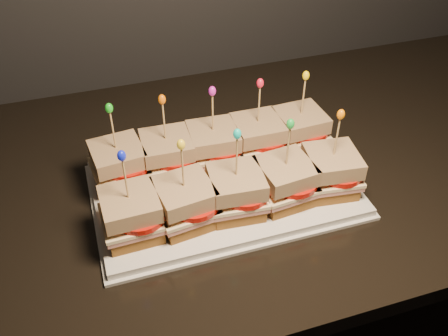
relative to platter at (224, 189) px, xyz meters
name	(u,v)px	position (x,y,z in m)	size (l,w,h in m)	color
granite_slab	(1,219)	(-0.37, 0.07, -0.02)	(2.63, 0.71, 0.03)	black
platter	(224,189)	(0.00, 0.00, 0.00)	(0.43, 0.26, 0.02)	white
platter_rim	(224,191)	(0.00, 0.00, -0.01)	(0.44, 0.28, 0.01)	white
sandwich_0_bread_bot	(121,177)	(-0.16, 0.06, 0.02)	(0.08, 0.08, 0.02)	#613610
sandwich_0_ham	(120,170)	(-0.16, 0.06, 0.04)	(0.09, 0.08, 0.01)	tan
sandwich_0_cheese	(119,167)	(-0.16, 0.06, 0.04)	(0.09, 0.09, 0.01)	#FFE6AC
sandwich_0_tomato	(127,164)	(-0.15, 0.06, 0.05)	(0.08, 0.08, 0.01)	red
sandwich_0_bread_top	(117,154)	(-0.16, 0.06, 0.07)	(0.08, 0.08, 0.03)	#5F3113
sandwich_0_pick	(113,132)	(-0.16, 0.06, 0.11)	(0.00, 0.00, 0.09)	tan
sandwich_0_frill	(109,108)	(-0.16, 0.06, 0.16)	(0.01, 0.01, 0.02)	green
sandwich_1_bread_bot	(168,167)	(-0.08, 0.06, 0.02)	(0.08, 0.08, 0.02)	#613610
sandwich_1_ham	(168,160)	(-0.08, 0.06, 0.04)	(0.09, 0.08, 0.01)	tan
sandwich_1_cheese	(167,157)	(-0.08, 0.06, 0.04)	(0.09, 0.09, 0.01)	#FFE6AC
sandwich_1_tomato	(175,155)	(-0.07, 0.06, 0.05)	(0.08, 0.08, 0.01)	red
sandwich_1_bread_top	(166,145)	(-0.08, 0.06, 0.07)	(0.08, 0.08, 0.03)	#5F3113
sandwich_1_pick	(164,123)	(-0.08, 0.06, 0.11)	(0.00, 0.00, 0.09)	tan
sandwich_1_frill	(162,99)	(-0.08, 0.06, 0.16)	(0.01, 0.01, 0.02)	#E66305
sandwich_2_bread_bot	(213,158)	(0.00, 0.06, 0.02)	(0.08, 0.08, 0.02)	#613610
sandwich_2_ham	(213,152)	(0.00, 0.06, 0.04)	(0.09, 0.08, 0.01)	tan
sandwich_2_cheese	(213,148)	(0.00, 0.06, 0.04)	(0.09, 0.09, 0.01)	#FFE6AC
sandwich_2_tomato	(221,146)	(0.01, 0.06, 0.05)	(0.08, 0.08, 0.01)	red
sandwich_2_bread_top	(213,136)	(0.00, 0.06, 0.07)	(0.08, 0.08, 0.03)	#5F3113
sandwich_2_pick	(213,115)	(0.00, 0.06, 0.11)	(0.00, 0.00, 0.09)	tan
sandwich_2_frill	(212,91)	(0.00, 0.06, 0.16)	(0.01, 0.01, 0.02)	#CD1EB5
sandwich_3_bread_bot	(257,150)	(0.08, 0.06, 0.02)	(0.08, 0.08, 0.02)	#613610
sandwich_3_ham	(257,143)	(0.08, 0.06, 0.04)	(0.09, 0.08, 0.01)	tan
sandwich_3_cheese	(257,140)	(0.08, 0.06, 0.04)	(0.09, 0.09, 0.01)	#FFE6AC
sandwich_3_tomato	(265,137)	(0.09, 0.06, 0.05)	(0.08, 0.08, 0.01)	red
sandwich_3_bread_top	(258,128)	(0.08, 0.06, 0.07)	(0.08, 0.08, 0.03)	#5F3113
sandwich_3_pick	(259,107)	(0.08, 0.06, 0.11)	(0.00, 0.00, 0.09)	tan
sandwich_3_frill	(260,83)	(0.08, 0.06, 0.16)	(0.01, 0.01, 0.02)	red
sandwich_4_bread_bot	(298,141)	(0.16, 0.06, 0.02)	(0.08, 0.08, 0.02)	#613610
sandwich_4_ham	(299,135)	(0.16, 0.06, 0.04)	(0.09, 0.08, 0.01)	tan
sandwich_4_cheese	(299,132)	(0.16, 0.06, 0.04)	(0.09, 0.09, 0.01)	#FFE6AC
sandwich_4_tomato	(307,129)	(0.17, 0.06, 0.05)	(0.08, 0.08, 0.01)	red
sandwich_4_bread_top	(301,120)	(0.16, 0.06, 0.07)	(0.08, 0.08, 0.03)	#5F3113
sandwich_4_pick	(303,99)	(0.16, 0.06, 0.11)	(0.00, 0.00, 0.09)	tan
sandwich_4_frill	(306,76)	(0.16, 0.06, 0.16)	(0.01, 0.01, 0.02)	yellow
sandwich_5_bread_bot	(133,227)	(-0.16, -0.06, 0.02)	(0.08, 0.08, 0.02)	#613610
sandwich_5_ham	(132,220)	(-0.16, -0.06, 0.04)	(0.09, 0.08, 0.01)	tan
sandwich_5_cheese	(132,217)	(-0.16, -0.06, 0.04)	(0.09, 0.09, 0.01)	#FFE6AC
sandwich_5_tomato	(140,214)	(-0.15, -0.07, 0.05)	(0.08, 0.08, 0.01)	red
sandwich_5_bread_top	(130,204)	(-0.16, -0.06, 0.07)	(0.08, 0.08, 0.03)	#5F3113
sandwich_5_pick	(126,181)	(-0.16, -0.06, 0.11)	(0.00, 0.00, 0.09)	tan
sandwich_5_frill	(122,156)	(-0.16, -0.06, 0.16)	(0.01, 0.01, 0.02)	#121FDC
sandwich_6_bread_bot	(186,215)	(-0.08, -0.06, 0.02)	(0.08, 0.08, 0.02)	#613610
sandwich_6_ham	(185,208)	(-0.08, -0.06, 0.04)	(0.09, 0.08, 0.01)	tan
sandwich_6_cheese	(185,205)	(-0.08, -0.06, 0.04)	(0.09, 0.09, 0.01)	#FFE6AC
sandwich_6_tomato	(194,202)	(-0.07, -0.07, 0.05)	(0.08, 0.08, 0.01)	red
sandwich_6_bread_top	(184,192)	(-0.08, -0.06, 0.07)	(0.08, 0.08, 0.03)	#5F3113
sandwich_6_pick	(183,170)	(-0.08, -0.06, 0.11)	(0.00, 0.00, 0.09)	tan
sandwich_6_frill	(181,145)	(-0.08, -0.06, 0.16)	(0.01, 0.01, 0.02)	yellow
sandwich_7_bread_bot	(236,204)	(0.00, -0.06, 0.02)	(0.08, 0.08, 0.02)	#613610
sandwich_7_ham	(236,197)	(0.00, -0.06, 0.04)	(0.09, 0.08, 0.01)	tan
sandwich_7_cheese	(236,194)	(0.00, -0.06, 0.04)	(0.09, 0.09, 0.01)	#FFE6AC
sandwich_7_tomato	(245,191)	(0.01, -0.07, 0.05)	(0.08, 0.08, 0.01)	red
sandwich_7_bread_top	(236,181)	(0.00, -0.06, 0.07)	(0.08, 0.08, 0.03)	#5F3113
sandwich_7_pick	(237,159)	(0.00, -0.06, 0.11)	(0.00, 0.00, 0.09)	tan
sandwich_7_frill	(237,134)	(0.00, -0.06, 0.16)	(0.01, 0.01, 0.02)	#0FC7B3
sandwich_8_bread_bot	(283,193)	(0.08, -0.06, 0.02)	(0.08, 0.08, 0.02)	#613610
sandwich_8_ham	(284,187)	(0.08, -0.06, 0.04)	(0.09, 0.08, 0.01)	tan
sandwich_8_cheese	(284,183)	(0.08, -0.06, 0.04)	(0.09, 0.09, 0.01)	#FFE6AC
sandwich_8_tomato	(293,181)	(0.09, -0.07, 0.05)	(0.08, 0.08, 0.01)	red
sandwich_8_bread_top	(286,171)	(0.08, -0.06, 0.07)	(0.08, 0.08, 0.03)	#5F3113
sandwich_8_pick	(288,149)	(0.08, -0.06, 0.11)	(0.00, 0.00, 0.09)	tan
sandwich_8_frill	(290,124)	(0.08, -0.06, 0.16)	(0.01, 0.01, 0.02)	green
sandwich_9_bread_bot	(329,183)	(0.16, -0.06, 0.02)	(0.08, 0.08, 0.02)	#613610
sandwich_9_ham	(330,176)	(0.16, -0.06, 0.04)	(0.09, 0.08, 0.01)	tan
sandwich_9_cheese	(330,173)	(0.16, -0.06, 0.04)	(0.09, 0.09, 0.01)	#FFE6AC
sandwich_9_tomato	(339,171)	(0.17, -0.07, 0.05)	(0.08, 0.08, 0.01)	red
sandwich_9_bread_top	(333,161)	(0.16, -0.06, 0.07)	(0.08, 0.08, 0.03)	#5F3113
sandwich_9_pick	(337,139)	(0.16, -0.06, 0.11)	(0.00, 0.00, 0.09)	tan
sandwich_9_frill	(341,114)	(0.16, -0.06, 0.16)	(0.01, 0.01, 0.02)	orange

